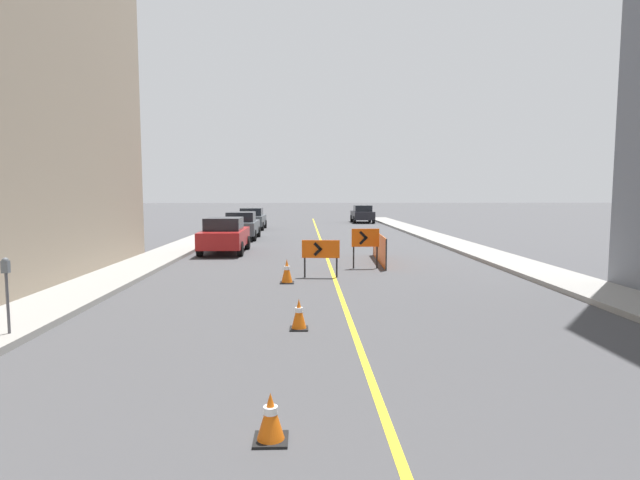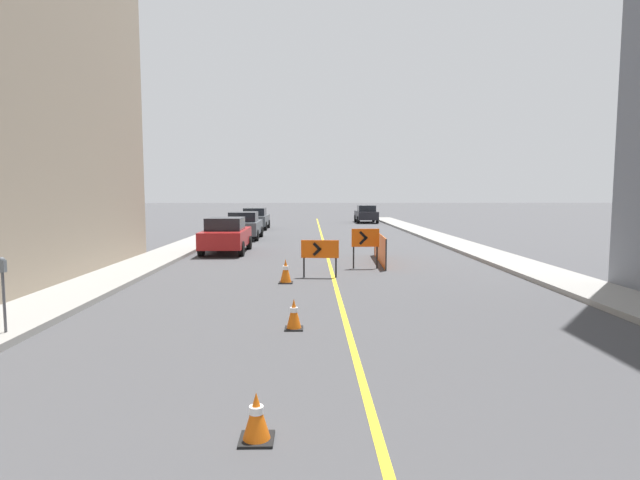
{
  "view_description": "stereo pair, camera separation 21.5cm",
  "coord_description": "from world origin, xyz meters",
  "views": [
    {
      "loc": [
        -0.95,
        7.08,
        2.65
      ],
      "look_at": [
        -0.38,
        24.8,
        1.0
      ],
      "focal_mm": 28.0,
      "sensor_mm": 36.0,
      "label": 1
    },
    {
      "loc": [
        -0.74,
        7.08,
        2.65
      ],
      "look_at": [
        -0.38,
        24.8,
        1.0
      ],
      "focal_mm": 28.0,
      "sensor_mm": 36.0,
      "label": 2
    }
  ],
  "objects": [
    {
      "name": "parking_meter_near_curb",
      "position": [
        -6.27,
        16.04,
        1.11
      ],
      "size": [
        0.12,
        0.11,
        1.38
      ],
      "color": "#4C4C51",
      "rests_on": "sidewalk_left"
    },
    {
      "name": "parked_car_curb_near",
      "position": [
        -4.51,
        29.47,
        0.8
      ],
      "size": [
        1.94,
        4.32,
        1.59
      ],
      "rotation": [
        0.0,
        0.0,
        0.01
      ],
      "color": "maroon",
      "rests_on": "ground_plane"
    },
    {
      "name": "parked_car_curb_far",
      "position": [
        -4.81,
        44.25,
        0.8
      ],
      "size": [
        1.93,
        4.3,
        1.59
      ],
      "rotation": [
        0.0,
        0.0,
        -0.0
      ],
      "color": "#474C51",
      "rests_on": "ground_plane"
    },
    {
      "name": "parked_car_curb_mid",
      "position": [
        -4.6,
        36.29,
        0.8
      ],
      "size": [
        1.94,
        4.32,
        1.59
      ],
      "rotation": [
        0.0,
        0.0,
        0.01
      ],
      "color": "#474C51",
      "rests_on": "ground_plane"
    },
    {
      "name": "traffic_cone_fourth",
      "position": [
        -1.06,
        16.66,
        0.3
      ],
      "size": [
        0.36,
        0.36,
        0.61
      ],
      "color": "black",
      "rests_on": "ground_plane"
    },
    {
      "name": "sidewalk_right",
      "position": [
        6.84,
        29.93,
        0.07
      ],
      "size": [
        1.85,
        59.86,
        0.14
      ],
      "color": "gray",
      "rests_on": "ground_plane"
    },
    {
      "name": "arrow_barricade_primary",
      "position": [
        -0.43,
        22.7,
        0.86
      ],
      "size": [
        1.19,
        0.15,
        1.19
      ],
      "rotation": [
        0.0,
        0.0,
        -0.08
      ],
      "color": "#EF560C",
      "rests_on": "ground_plane"
    },
    {
      "name": "traffic_cone_third",
      "position": [
        -1.32,
        12.23,
        0.26
      ],
      "size": [
        0.37,
        0.37,
        0.54
      ],
      "color": "black",
      "rests_on": "ground_plane"
    },
    {
      "name": "lane_stripe",
      "position": [
        0.0,
        29.93,
        0.0
      ],
      "size": [
        0.12,
        59.86,
        0.01
      ],
      "color": "gold",
      "rests_on": "ground_plane"
    },
    {
      "name": "traffic_cone_fifth",
      "position": [
        -1.46,
        21.74,
        0.36
      ],
      "size": [
        0.42,
        0.42,
        0.72
      ],
      "color": "black",
      "rests_on": "ground_plane"
    },
    {
      "name": "parked_car_opposite_side",
      "position": [
        4.42,
        52.65,
        0.8
      ],
      "size": [
        1.93,
        4.3,
        1.59
      ],
      "rotation": [
        0.0,
        0.0,
        0.0
      ],
      "color": "black",
      "rests_on": "ground_plane"
    },
    {
      "name": "sidewalk_left",
      "position": [
        -6.84,
        29.93,
        0.07
      ],
      "size": [
        1.85,
        59.86,
        0.14
      ],
      "color": "gray",
      "rests_on": "ground_plane"
    },
    {
      "name": "arrow_barricade_secondary",
      "position": [
        1.22,
        24.57,
        1.02
      ],
      "size": [
        0.98,
        0.11,
        1.42
      ],
      "rotation": [
        0.0,
        0.0,
        0.05
      ],
      "color": "#EF560C",
      "rests_on": "ground_plane"
    },
    {
      "name": "safety_mesh_fence",
      "position": [
        1.97,
        26.21,
        0.55
      ],
      "size": [
        0.24,
        4.49,
        1.11
      ],
      "rotation": [
        0.0,
        0.0,
        1.53
      ],
      "color": "#EF560C",
      "rests_on": "ground_plane"
    }
  ]
}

